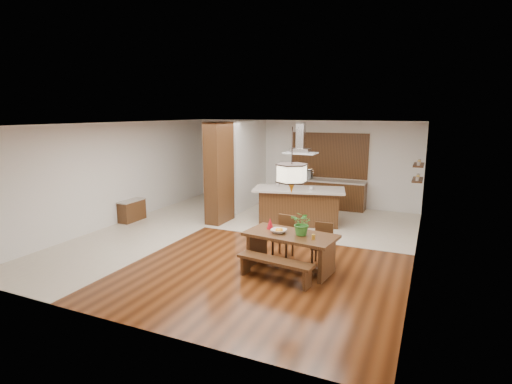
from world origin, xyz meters
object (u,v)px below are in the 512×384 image
at_px(foliage_plant, 303,223).
at_px(island_cup, 311,188).
at_px(dining_bench, 275,270).
at_px(dining_chair_left, 283,237).
at_px(pendant_lantern, 292,161).
at_px(microwave, 304,174).
at_px(hallway_console, 132,211).
at_px(fruit_bowl, 279,231).
at_px(kitchen_island, 299,206).
at_px(range_hood, 301,138).
at_px(dining_chair_right, 322,245).
at_px(dining_table, 290,243).

xyz_separation_m(foliage_plant, island_cup, (-0.77, 3.20, 0.09)).
distance_m(dining_bench, dining_chair_left, 1.32).
height_order(pendant_lantern, microwave, pendant_lantern).
bearing_deg(hallway_console, fruit_bowl, -17.35).
bearing_deg(dining_chair_left, fruit_bowl, -71.57).
distance_m(hallway_console, kitchen_island, 4.93).
bearing_deg(dining_bench, pendant_lantern, 83.01).
xyz_separation_m(foliage_plant, range_hood, (-1.14, 3.33, 1.46)).
xyz_separation_m(pendant_lantern, foliage_plant, (0.24, 0.00, -1.24)).
xyz_separation_m(dining_chair_left, island_cup, (-0.14, 2.59, 0.63)).
bearing_deg(kitchen_island, hallway_console, -173.02).
relative_size(pendant_lantern, island_cup, 11.38).
bearing_deg(kitchen_island, pendant_lantern, -88.47).
bearing_deg(microwave, foliage_plant, -75.56).
distance_m(dining_chair_right, range_hood, 3.76).
bearing_deg(island_cup, hallway_console, -162.28).
xyz_separation_m(dining_table, foliage_plant, (0.24, 0.00, 0.45)).
bearing_deg(hallway_console, microwave, 44.75).
height_order(dining_table, dining_chair_right, dining_chair_right).
distance_m(dining_table, island_cup, 3.28).
relative_size(hallway_console, island_cup, 7.65).
bearing_deg(fruit_bowl, microwave, 102.29).
height_order(pendant_lantern, fruit_bowl, pendant_lantern).
relative_size(hallway_console, foliage_plant, 1.79).
height_order(dining_bench, microwave, microwave).
xyz_separation_m(hallway_console, range_hood, (4.61, 1.73, 2.15)).
height_order(kitchen_island, range_hood, range_hood).
relative_size(dining_bench, fruit_bowl, 4.89).
xyz_separation_m(range_hood, microwave, (-0.58, 2.27, -1.37)).
xyz_separation_m(dining_bench, pendant_lantern, (0.08, 0.65, 2.03)).
relative_size(dining_chair_left, microwave, 1.72).
bearing_deg(dining_table, dining_bench, -96.99).
bearing_deg(dining_chair_left, dining_chair_right, -0.81).
bearing_deg(kitchen_island, dining_bench, -91.96).
distance_m(foliage_plant, island_cup, 3.29).
distance_m(fruit_bowl, island_cup, 3.26).
bearing_deg(kitchen_island, microwave, 90.69).
height_order(hallway_console, microwave, microwave).
bearing_deg(dining_chair_left, microwave, 108.47).
bearing_deg(dining_chair_right, foliage_plant, -120.46).
distance_m(kitchen_island, range_hood, 1.93).
height_order(dining_chair_left, dining_chair_right, dining_chair_left).
bearing_deg(island_cup, dining_chair_left, -86.91).
xyz_separation_m(dining_chair_right, microwave, (-1.99, 5.10, 0.66)).
bearing_deg(pendant_lantern, island_cup, 99.33).
distance_m(foliage_plant, kitchen_island, 3.55).
height_order(hallway_console, island_cup, island_cup).
bearing_deg(island_cup, kitchen_island, 160.14).
relative_size(foliage_plant, kitchen_island, 0.18).
relative_size(range_hood, island_cup, 7.82).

